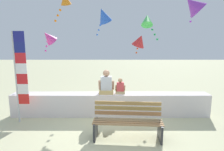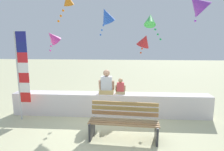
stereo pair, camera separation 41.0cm
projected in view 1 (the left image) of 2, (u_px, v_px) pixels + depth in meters
ground_plane at (110, 127)px, 5.55m from camera, size 40.00×40.00×0.00m
seawall_ledge at (111, 104)px, 6.41m from camera, size 6.42×0.50×0.74m
park_bench at (128, 122)px, 4.92m from camera, size 1.77×0.73×0.88m
person_adult at (107, 84)px, 6.31m from camera, size 0.51×0.38×0.78m
person_child at (120, 87)px, 6.33m from camera, size 0.33×0.25×0.51m
flag_banner at (19, 72)px, 5.67m from camera, size 0.36×0.05×2.72m
kite_purple at (193, 5)px, 6.89m from camera, size 1.02×0.85×1.03m
kite_green at (147, 20)px, 7.27m from camera, size 0.70×0.67×1.07m
kite_magenta at (49, 37)px, 7.53m from camera, size 0.77×0.77×0.90m
kite_red at (140, 41)px, 9.04m from camera, size 0.97×0.94×0.93m
kite_blue at (104, 16)px, 7.44m from camera, size 0.85×0.85×1.12m
kite_orange at (65, 0)px, 6.67m from camera, size 0.66×0.54×1.00m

